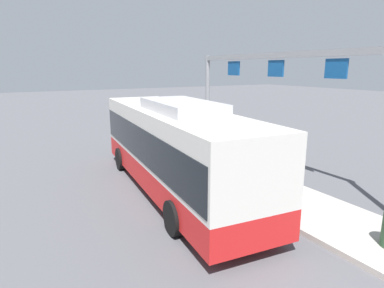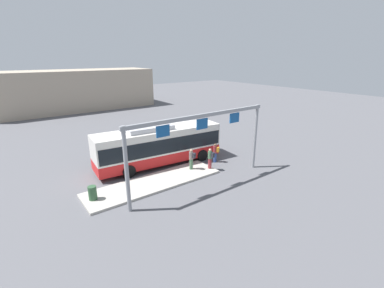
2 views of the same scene
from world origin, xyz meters
TOP-DOWN VIEW (x-y plane):
  - ground_plane at (0.00, 0.00)m, footprint 120.00×120.00m
  - platform_curb at (-2.16, -2.94)m, footprint 10.00×2.80m
  - bus_main at (-0.01, 0.00)m, footprint 10.81×3.50m
  - person_boarding at (4.05, -2.48)m, footprint 0.53×0.61m
  - person_waiting_near at (1.30, -2.74)m, footprint 0.50×0.60m
  - person_waiting_mid at (2.57, -3.53)m, footprint 0.46×0.59m
  - platform_sign_gantry at (0.35, -5.19)m, footprint 11.31×0.24m

SIDE VIEW (x-z plane):
  - ground_plane at x=0.00m, z-range 0.00..0.00m
  - platform_curb at x=-2.16m, z-range 0.00..0.16m
  - person_boarding at x=4.05m, z-range 0.06..1.73m
  - person_waiting_near at x=1.30m, z-range 0.22..1.89m
  - person_waiting_mid at x=2.57m, z-range 0.22..1.89m
  - bus_main at x=-0.01m, z-range 0.08..3.54m
  - platform_sign_gantry at x=0.35m, z-range 1.25..6.45m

